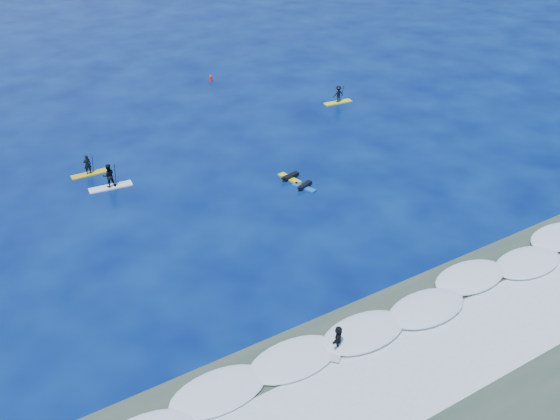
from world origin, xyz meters
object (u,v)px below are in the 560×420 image
sup_paddler_center (109,178)px  prone_paddler_far (304,186)px  prone_paddler_near (290,177)px  sup_paddler_left (88,168)px  wave_surfer (338,339)px  marker_buoy (211,78)px  sup_paddler_right (338,95)px

sup_paddler_center → prone_paddler_far: size_ratio=1.63×
prone_paddler_near → prone_paddler_far: size_ratio=1.09×
sup_paddler_left → wave_surfer: bearing=-76.8°
sup_paddler_left → marker_buoy: sup_paddler_left is taller
sup_paddler_center → sup_paddler_left: bearing=111.2°
sup_paddler_left → prone_paddler_far: (12.54, -10.12, -0.44)m
sup_paddler_center → marker_buoy: bearing=52.1°
sup_paddler_right → wave_surfer: sup_paddler_right is taller
sup_paddler_left → wave_surfer: (4.86, -24.64, 0.21)m
marker_buoy → sup_paddler_right: bearing=-57.2°
sup_paddler_right → prone_paddler_near: sup_paddler_right is taller
prone_paddler_far → sup_paddler_center: bearing=39.1°
sup_paddler_left → prone_paddler_near: bearing=-32.1°
sup_paddler_right → wave_surfer: (-19.44, -26.51, 0.04)m
prone_paddler_far → marker_buoy: bearing=-29.1°
sup_paddler_left → marker_buoy: (16.77, 13.56, -0.25)m
prone_paddler_far → marker_buoy: marker_buoy is taller
prone_paddler_far → sup_paddler_left: bearing=32.1°
sup_paddler_left → prone_paddler_far: sup_paddler_left is taller
sup_paddler_center → sup_paddler_right: size_ratio=1.13×
sup_paddler_left → sup_paddler_right: 24.38m
sup_paddler_left → prone_paddler_near: size_ratio=1.27×
wave_surfer → marker_buoy: size_ratio=2.31×
sup_paddler_right → marker_buoy: (-7.54, 11.69, -0.42)m
wave_surfer → marker_buoy: 40.01m
sup_paddler_left → marker_buoy: bearing=41.0°
wave_surfer → sup_paddler_left: bearing=57.8°
prone_paddler_far → wave_surfer: 16.44m
sup_paddler_center → wave_surfer: size_ratio=1.79×
sup_paddler_left → wave_surfer: sup_paddler_left is taller
marker_buoy → wave_surfer: bearing=-107.3°
sup_paddler_left → marker_buoy: 21.57m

